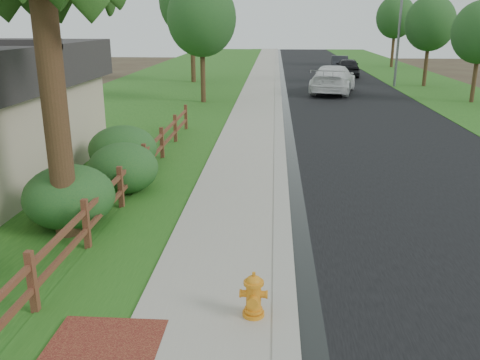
# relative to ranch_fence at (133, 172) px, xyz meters

# --- Properties ---
(ground) EXTENTS (120.00, 120.00, 0.00)m
(ground) POSITION_rel_ranch_fence_xyz_m (3.60, -6.40, -0.62)
(ground) COLOR #3B2C20
(road) EXTENTS (8.00, 90.00, 0.02)m
(road) POSITION_rel_ranch_fence_xyz_m (8.20, 28.60, -0.61)
(road) COLOR black
(road) RESTS_ON ground
(curb) EXTENTS (0.40, 90.00, 0.12)m
(curb) POSITION_rel_ranch_fence_xyz_m (4.00, 28.60, -0.56)
(curb) COLOR #9B988D
(curb) RESTS_ON ground
(wet_gutter) EXTENTS (0.50, 90.00, 0.00)m
(wet_gutter) POSITION_rel_ranch_fence_xyz_m (4.35, 28.60, -0.60)
(wet_gutter) COLOR black
(wet_gutter) RESTS_ON road
(sidewalk) EXTENTS (2.20, 90.00, 0.10)m
(sidewalk) POSITION_rel_ranch_fence_xyz_m (2.70, 28.60, -0.57)
(sidewalk) COLOR #A1998C
(sidewalk) RESTS_ON ground
(grass_strip) EXTENTS (1.60, 90.00, 0.06)m
(grass_strip) POSITION_rel_ranch_fence_xyz_m (0.80, 28.60, -0.59)
(grass_strip) COLOR #1E5017
(grass_strip) RESTS_ON ground
(lawn_near) EXTENTS (9.00, 90.00, 0.04)m
(lawn_near) POSITION_rel_ranch_fence_xyz_m (-4.40, 28.60, -0.60)
(lawn_near) COLOR #1E5017
(lawn_near) RESTS_ON ground
(verge_far) EXTENTS (6.00, 90.00, 0.04)m
(verge_far) POSITION_rel_ranch_fence_xyz_m (15.10, 28.60, -0.60)
(verge_far) COLOR #1E5017
(verge_far) RESTS_ON ground
(ranch_fence) EXTENTS (0.12, 16.92, 1.10)m
(ranch_fence) POSITION_rel_ranch_fence_xyz_m (0.00, 0.00, 0.00)
(ranch_fence) COLOR #4F271A
(ranch_fence) RESTS_ON ground
(fire_hydrant) EXTENTS (0.48, 0.39, 0.75)m
(fire_hydrant) POSITION_rel_ranch_fence_xyz_m (3.50, -5.98, -0.17)
(fire_hydrant) COLOR orange
(fire_hydrant) RESTS_ON sidewalk
(white_suv) EXTENTS (3.78, 6.51, 1.77)m
(white_suv) POSITION_rel_ranch_fence_xyz_m (7.55, 20.65, 0.29)
(white_suv) COLOR white
(white_suv) RESTS_ON road
(dark_car_mid) EXTENTS (2.10, 4.65, 1.55)m
(dark_car_mid) POSITION_rel_ranch_fence_xyz_m (9.86, 31.05, 0.18)
(dark_car_mid) COLOR black
(dark_car_mid) RESTS_ON road
(dark_car_far) EXTENTS (1.73, 4.26, 1.37)m
(dark_car_far) POSITION_rel_ranch_fence_xyz_m (9.79, 35.83, 0.09)
(dark_car_far) COLOR black
(dark_car_far) RESTS_ON road
(streetlight) EXTENTS (1.97, 0.80, 8.75)m
(streetlight) POSITION_rel_ranch_fence_xyz_m (12.14, 24.32, 4.34)
(streetlight) COLOR slate
(streetlight) RESTS_ON ground
(boulder) EXTENTS (1.00, 0.77, 0.65)m
(boulder) POSITION_rel_ranch_fence_xyz_m (-1.31, 2.43, -0.29)
(boulder) COLOR brown
(boulder) RESTS_ON ground
(shrub_b) EXTENTS (2.19, 2.19, 1.43)m
(shrub_b) POSITION_rel_ranch_fence_xyz_m (-0.82, -2.39, 0.10)
(shrub_b) COLOR #194721
(shrub_b) RESTS_ON ground
(shrub_c) EXTENTS (2.26, 2.26, 1.37)m
(shrub_c) POSITION_rel_ranch_fence_xyz_m (-0.30, 0.07, 0.07)
(shrub_c) COLOR #194721
(shrub_c) RESTS_ON ground
(shrub_d) EXTENTS (2.57, 2.57, 1.43)m
(shrub_d) POSITION_rel_ranch_fence_xyz_m (-0.90, 2.11, 0.10)
(shrub_d) COLOR #194721
(shrub_d) RESTS_ON ground
(tree_near_left) EXTENTS (3.81, 3.81, 6.75)m
(tree_near_left) POSITION_rel_ranch_fence_xyz_m (-0.30, 16.11, 4.02)
(tree_near_left) COLOR #382C17
(tree_near_left) RESTS_ON ground
(tree_mid_left) EXTENTS (4.73, 4.73, 8.45)m
(tree_mid_left) POSITION_rel_ranch_fence_xyz_m (-2.41, 26.03, 5.22)
(tree_mid_left) COLOR #382C17
(tree_mid_left) RESTS_ON ground
(tree_mid_right) EXTENTS (3.44, 3.44, 6.23)m
(tree_mid_right) POSITION_rel_ranch_fence_xyz_m (14.45, 24.62, 3.71)
(tree_mid_right) COLOR #382C17
(tree_mid_right) RESTS_ON ground
(tree_far_right) EXTENTS (3.76, 3.76, 6.93)m
(tree_far_right) POSITION_rel_ranch_fence_xyz_m (15.54, 40.41, 4.23)
(tree_far_right) COLOR #382C17
(tree_far_right) RESTS_ON ground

